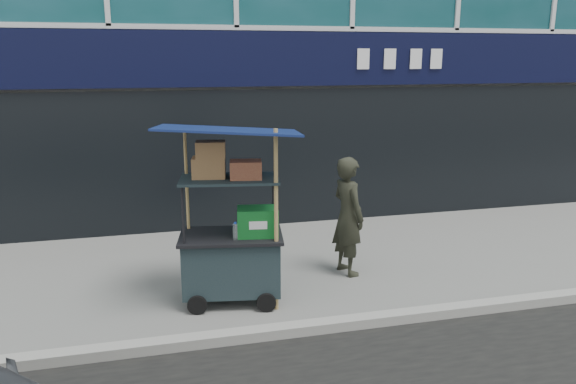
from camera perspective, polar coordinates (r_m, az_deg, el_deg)
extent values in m
plane|color=slate|center=(6.48, 0.99, -13.39)|extent=(80.00, 80.00, 0.00)
cube|color=gray|center=(6.28, 1.48, -13.70)|extent=(80.00, 0.18, 0.12)
cube|color=black|center=(9.55, -5.17, 13.31)|extent=(15.68, 0.06, 0.90)
cube|color=black|center=(9.75, -4.99, 3.26)|extent=(15.68, 0.04, 2.40)
cube|color=black|center=(6.92, -5.75, -7.27)|extent=(1.25, 0.85, 0.67)
cylinder|color=black|center=(6.76, -9.21, -11.29)|extent=(0.24, 0.09, 0.23)
cylinder|color=black|center=(6.74, -2.21, -11.18)|extent=(0.24, 0.09, 0.23)
cube|color=black|center=(6.81, -5.82, -4.47)|extent=(1.34, 0.94, 0.04)
cylinder|color=black|center=(6.47, -10.62, -2.45)|extent=(0.03, 0.03, 0.72)
cylinder|color=black|center=(6.44, -1.22, -2.28)|extent=(0.03, 0.03, 0.72)
cylinder|color=black|center=(7.02, -10.17, -1.16)|extent=(0.03, 0.03, 0.72)
cylinder|color=black|center=(7.00, -1.51, -0.99)|extent=(0.03, 0.03, 0.72)
cube|color=black|center=(6.62, -5.96, 1.31)|extent=(1.25, 0.85, 0.03)
cylinder|color=olive|center=(6.47, -1.21, -3.10)|extent=(0.06, 0.06, 2.16)
cylinder|color=olive|center=(7.06, -10.12, -2.29)|extent=(0.04, 0.04, 2.07)
cube|color=#0C1245|center=(6.53, -6.08, 6.27)|extent=(1.80, 1.40, 0.19)
cube|color=#0D5612|center=(6.71, -3.10, -3.02)|extent=(0.53, 0.41, 0.34)
cylinder|color=silver|center=(6.59, -5.36, -4.02)|extent=(0.07, 0.07, 0.19)
cylinder|color=blue|center=(6.56, -5.38, -3.14)|extent=(0.04, 0.04, 0.02)
cube|color=olive|center=(6.65, -8.05, 2.49)|extent=(0.43, 0.35, 0.24)
cube|color=#986742|center=(6.55, -4.31, 2.28)|extent=(0.40, 0.33, 0.21)
cube|color=olive|center=(6.59, -7.87, 4.31)|extent=(0.37, 0.30, 0.19)
imported|color=#27291E|center=(7.71, 6.12, -2.43)|extent=(0.52, 0.67, 1.64)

